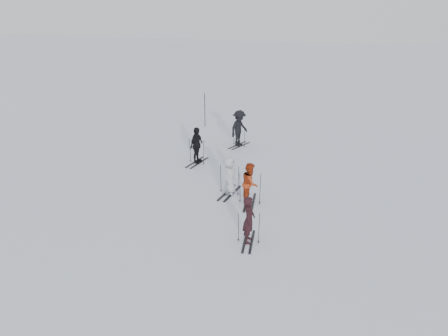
% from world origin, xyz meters
% --- Properties ---
extents(ground, '(120.00, 120.00, 0.00)m').
position_xyz_m(ground, '(0.00, 0.00, 0.00)').
color(ground, silver).
rests_on(ground, ground).
extents(skier_near_dark, '(0.45, 0.64, 1.66)m').
position_xyz_m(skier_near_dark, '(1.87, -2.82, 0.83)').
color(skier_near_dark, black).
rests_on(skier_near_dark, ground).
extents(skier_red, '(0.71, 0.87, 1.67)m').
position_xyz_m(skier_red, '(1.31, 0.07, 0.83)').
color(skier_red, '#992F11').
rests_on(skier_red, ground).
extents(skier_grey, '(0.63, 0.85, 1.59)m').
position_xyz_m(skier_grey, '(0.31, 0.71, 0.79)').
color(skier_grey, '#B4B8BF').
rests_on(skier_grey, ground).
extents(skier_uphill_left, '(0.65, 1.12, 1.78)m').
position_xyz_m(skier_uphill_left, '(-2.10, 3.70, 0.89)').
color(skier_uphill_left, black).
rests_on(skier_uphill_left, ground).
extents(skier_uphill_far, '(1.18, 1.45, 1.95)m').
position_xyz_m(skier_uphill_far, '(-0.68, 6.74, 0.98)').
color(skier_uphill_far, black).
rests_on(skier_uphill_far, ground).
extents(skis_near_dark, '(1.62, 0.97, 1.13)m').
position_xyz_m(skis_near_dark, '(1.87, -2.82, 0.56)').
color(skis_near_dark, black).
rests_on(skis_near_dark, ground).
extents(skis_red, '(1.88, 1.13, 1.31)m').
position_xyz_m(skis_red, '(1.31, 0.07, 0.65)').
color(skis_red, black).
rests_on(skis_red, ground).
extents(skis_grey, '(1.92, 1.23, 1.30)m').
position_xyz_m(skis_grey, '(0.31, 0.71, 0.65)').
color(skis_grey, black).
rests_on(skis_grey, ground).
extents(skis_uphill_left, '(1.90, 1.28, 1.27)m').
position_xyz_m(skis_uphill_left, '(-2.10, 3.70, 0.64)').
color(skis_uphill_left, black).
rests_on(skis_uphill_left, ground).
extents(skis_uphill_far, '(1.82, 1.44, 1.18)m').
position_xyz_m(skis_uphill_far, '(-0.68, 6.74, 0.59)').
color(skis_uphill_far, black).
rests_on(skis_uphill_far, ground).
extents(piste_marker, '(0.05, 0.05, 2.09)m').
position_xyz_m(piste_marker, '(-3.58, 9.81, 1.04)').
color(piste_marker, black).
rests_on(piste_marker, ground).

